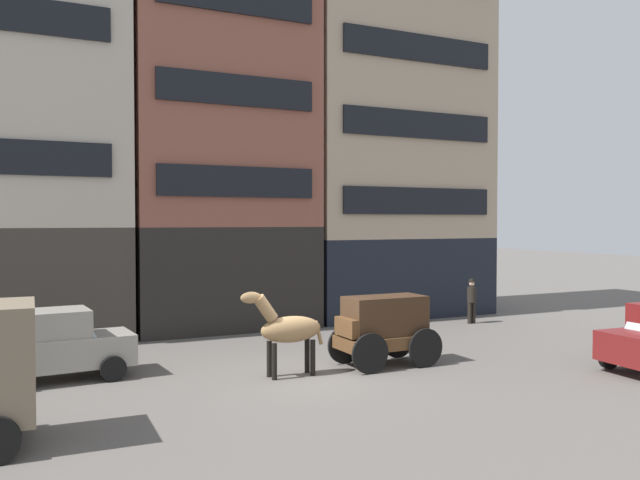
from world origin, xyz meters
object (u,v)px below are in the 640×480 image
(pedestrian_officer, at_px, (472,299))
(fire_hydrant_curbside, at_px, (394,319))
(cargo_wagon, at_px, (383,326))
(draft_horse, at_px, (288,329))
(sedan_light, at_px, (57,345))

(pedestrian_officer, distance_m, fire_hydrant_curbside, 3.73)
(cargo_wagon, xyz_separation_m, fire_hydrant_curbside, (3.45, 4.92, -0.72))
(draft_horse, xyz_separation_m, sedan_light, (-5.53, 2.21, -0.36))
(draft_horse, relative_size, fire_hydrant_curbside, 2.82)
(cargo_wagon, bearing_deg, fire_hydrant_curbside, 54.93)
(pedestrian_officer, bearing_deg, cargo_wagon, -145.27)
(pedestrian_officer, bearing_deg, draft_horse, -153.87)
(sedan_light, height_order, pedestrian_officer, sedan_light)
(cargo_wagon, distance_m, pedestrian_officer, 8.69)
(sedan_light, bearing_deg, fire_hydrant_curbside, 12.81)
(sedan_light, height_order, fire_hydrant_curbside, sedan_light)
(fire_hydrant_curbside, bearing_deg, sedan_light, -167.19)
(sedan_light, xyz_separation_m, fire_hydrant_curbside, (11.93, 2.71, -0.49))
(fire_hydrant_curbside, bearing_deg, draft_horse, -142.47)
(cargo_wagon, distance_m, draft_horse, 2.95)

